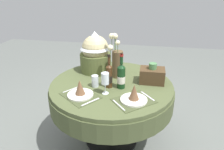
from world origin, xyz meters
name	(u,v)px	position (x,y,z in m)	size (l,w,h in m)	color
ground	(112,139)	(0.00, 0.00, 0.00)	(8.00, 8.00, 0.00)	slate
dining_table	(111,95)	(0.00, 0.00, 0.59)	(1.29, 1.29, 0.73)	#4C5633
place_setting_left	(80,91)	(-0.24, -0.31, 0.78)	(0.43, 0.41, 0.16)	#41492B
place_setting_right	(134,96)	(0.26, -0.31, 0.78)	(0.43, 0.42, 0.16)	#41492B
flower_vase	(117,60)	(0.03, 0.17, 0.93)	(0.16, 0.20, 0.48)	brown
wine_bottle_left	(109,76)	(-0.01, -0.09, 0.86)	(0.07, 0.07, 0.34)	#422814
wine_bottle_centre	(121,76)	(0.11, -0.08, 0.86)	(0.08, 0.08, 0.35)	#143819
wine_glass_left	(105,79)	(-0.02, -0.22, 0.88)	(0.07, 0.07, 0.21)	silver
tumbler_near_right	(95,81)	(-0.15, -0.10, 0.79)	(0.07, 0.07, 0.12)	silver
gift_tub_back_left	(95,51)	(-0.24, 0.30, 0.98)	(0.36, 0.36, 0.47)	#566033
woven_basket_side_right	(152,75)	(0.41, 0.10, 0.82)	(0.25, 0.18, 0.21)	#47331E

